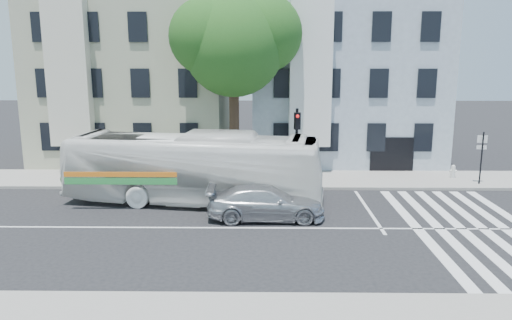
{
  "coord_description": "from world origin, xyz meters",
  "views": [
    {
      "loc": [
        1.6,
        -19.57,
        6.97
      ],
      "look_at": [
        1.32,
        2.27,
        2.4
      ],
      "focal_mm": 35.0,
      "sensor_mm": 36.0,
      "label": 1
    }
  ],
  "objects_px": {
    "bus": "(194,168)",
    "fire_hydrant": "(453,171)",
    "traffic_signal": "(297,138)",
    "sedan": "(266,203)"
  },
  "relations": [
    {
      "from": "bus",
      "to": "fire_hydrant",
      "type": "xyz_separation_m",
      "value": [
        14.18,
        4.64,
        -1.19
      ]
    },
    {
      "from": "sedan",
      "to": "fire_hydrant",
      "type": "bearing_deg",
      "value": -57.5
    },
    {
      "from": "traffic_signal",
      "to": "bus",
      "type": "bearing_deg",
      "value": -175.47
    },
    {
      "from": "bus",
      "to": "fire_hydrant",
      "type": "relative_size",
      "value": 16.62
    },
    {
      "from": "sedan",
      "to": "fire_hydrant",
      "type": "relative_size",
      "value": 6.87
    },
    {
      "from": "sedan",
      "to": "traffic_signal",
      "type": "height_order",
      "value": "traffic_signal"
    },
    {
      "from": "bus",
      "to": "fire_hydrant",
      "type": "distance_m",
      "value": 14.97
    },
    {
      "from": "sedan",
      "to": "fire_hydrant",
      "type": "height_order",
      "value": "sedan"
    },
    {
      "from": "traffic_signal",
      "to": "fire_hydrant",
      "type": "height_order",
      "value": "traffic_signal"
    },
    {
      "from": "traffic_signal",
      "to": "fire_hydrant",
      "type": "bearing_deg",
      "value": -6.74
    }
  ]
}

